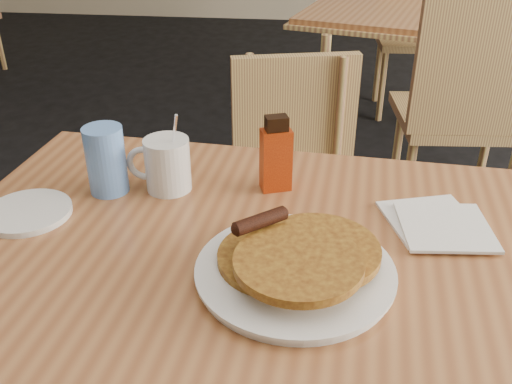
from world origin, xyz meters
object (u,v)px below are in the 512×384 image
at_px(chair_main_far, 291,175).
at_px(syrup_bottle, 276,156).
at_px(chair_neighbor_far, 413,19).
at_px(blue_tumbler, 106,160).
at_px(neighbor_table, 443,20).
at_px(chair_neighbor_near, 469,97).
at_px(pancake_plate, 296,264).
at_px(main_table, 257,262).
at_px(coffee_mug, 166,164).

relative_size(chair_main_far, syrup_bottle, 5.35).
xyz_separation_m(chair_neighbor_far, blue_tumbler, (-0.95, -2.55, 0.28)).
xyz_separation_m(neighbor_table, chair_neighbor_near, (-0.01, -0.75, -0.10)).
relative_size(chair_neighbor_near, syrup_bottle, 6.33).
xyz_separation_m(chair_neighbor_near, blue_tumbler, (-0.96, -1.06, 0.22)).
relative_size(chair_neighbor_far, chair_neighbor_near, 0.91).
relative_size(pancake_plate, syrup_bottle, 2.03).
height_order(main_table, chair_neighbor_far, chair_neighbor_far).
bearing_deg(coffee_mug, pancake_plate, -56.11).
bearing_deg(chair_main_far, chair_neighbor_far, 59.22).
bearing_deg(blue_tumbler, syrup_bottle, 8.17).
distance_m(pancake_plate, coffee_mug, 0.38).
bearing_deg(chair_main_far, main_table, -105.78).
distance_m(chair_main_far, chair_neighbor_far, 2.07).
xyz_separation_m(chair_neighbor_far, syrup_bottle, (-0.61, -2.50, 0.28)).
xyz_separation_m(main_table, chair_neighbor_near, (0.63, 1.21, -0.10)).
bearing_deg(blue_tumbler, neighbor_table, 61.72).
xyz_separation_m(chair_main_far, blue_tumbler, (-0.35, -0.57, 0.31)).
xyz_separation_m(main_table, coffee_mug, (-0.20, 0.17, 0.10)).
bearing_deg(blue_tumbler, chair_neighbor_far, 69.59).
bearing_deg(chair_main_far, blue_tumbler, -135.14).
bearing_deg(coffee_mug, chair_neighbor_near, 38.18).
bearing_deg(chair_neighbor_near, blue_tumbler, -136.74).
relative_size(chair_neighbor_near, pancake_plate, 3.11).
height_order(chair_neighbor_far, coffee_mug, coffee_mug).
height_order(chair_neighbor_near, syrup_bottle, chair_neighbor_near).
height_order(chair_main_far, syrup_bottle, syrup_bottle).
bearing_deg(chair_main_far, chair_neighbor_near, 24.79).
relative_size(main_table, chair_main_far, 1.47).
bearing_deg(pancake_plate, blue_tumbler, 148.62).
bearing_deg(neighbor_table, syrup_bottle, -109.84).
bearing_deg(syrup_bottle, coffee_mug, 166.97).
xyz_separation_m(chair_neighbor_far, pancake_plate, (-0.55, -2.79, 0.23)).
height_order(main_table, pancake_plate, pancake_plate).
distance_m(main_table, chair_neighbor_far, 2.77).
height_order(neighbor_table, syrup_bottle, syrup_bottle).
bearing_deg(neighbor_table, pancake_plate, -105.72).
bearing_deg(chair_main_far, coffee_mug, -126.65).
height_order(pancake_plate, coffee_mug, coffee_mug).
bearing_deg(main_table, syrup_bottle, 85.40).
relative_size(neighbor_table, pancake_plate, 4.49).
bearing_deg(chair_neighbor_near, syrup_bottle, -126.14).
bearing_deg(coffee_mug, syrup_bottle, -6.08).
distance_m(neighbor_table, chair_main_far, 1.40).
bearing_deg(syrup_bottle, neighbor_table, 50.49).
height_order(chair_neighbor_far, pancake_plate, chair_neighbor_far).
height_order(main_table, blue_tumbler, blue_tumbler).
bearing_deg(chair_neighbor_far, chair_neighbor_near, -92.91).
distance_m(chair_neighbor_far, coffee_mug, 2.67).
relative_size(neighbor_table, coffee_mug, 8.44).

